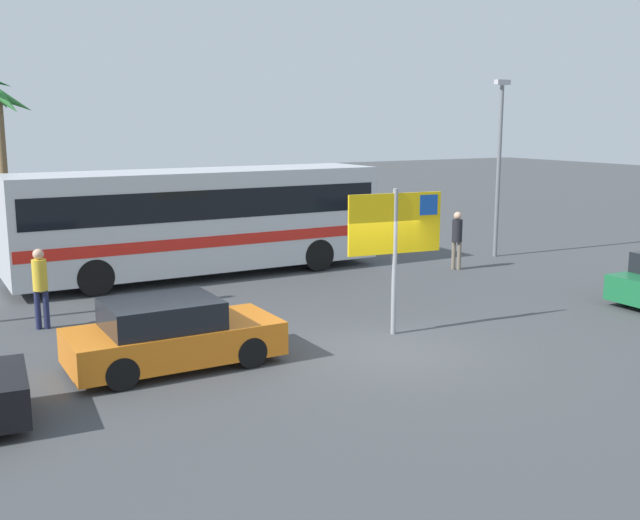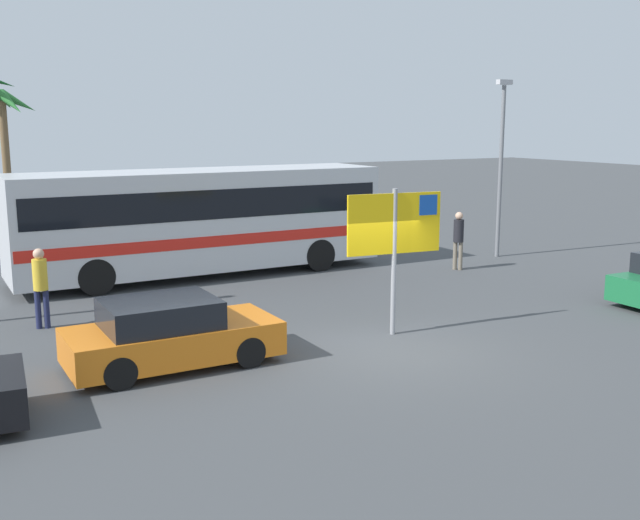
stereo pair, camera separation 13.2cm
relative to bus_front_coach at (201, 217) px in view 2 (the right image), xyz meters
The scene contains 8 objects.
ground 9.29m from the bus_front_coach, 85.31° to the right, with size 120.00×120.00×0.00m, color #424447.
bus_front_coach is the anchor object (origin of this frame).
ferry_sign 8.27m from the bus_front_coach, 79.81° to the right, with size 2.19×0.33×3.20m.
car_orange 8.69m from the bus_front_coach, 114.20° to the right, with size 3.96×1.78×1.32m.
pedestrian_near_sign 7.99m from the bus_front_coach, 23.39° to the right, with size 0.32×0.32×1.83m.
pedestrian_crossing_lot 6.54m from the bus_front_coach, 143.27° to the right, with size 0.32×0.32×1.83m.
lamp_post_right_side 10.30m from the bus_front_coach, 11.38° to the right, with size 0.56×0.20×5.95m.
palm_tree_inland 12.77m from the bus_front_coach, 108.52° to the left, with size 2.61×2.65×5.87m.
Camera 2 is at (-8.39, -12.01, 4.61)m, focal length 41.75 mm.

